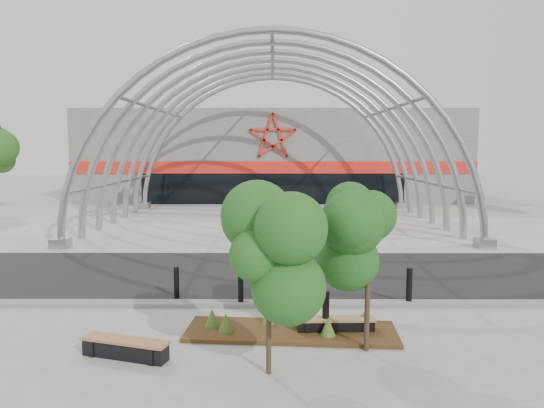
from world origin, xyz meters
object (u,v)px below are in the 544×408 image
object	(u,v)px
street_tree_0	(269,255)
bollard_2	(241,289)
street_tree_1	(369,241)
bench_0	(125,349)
bench_1	(335,326)

from	to	relation	value
street_tree_0	bollard_2	bearing A→B (deg)	101.31
street_tree_1	bollard_2	bearing A→B (deg)	134.09
bench_0	bollard_2	bearing A→B (deg)	57.19
street_tree_1	bench_1	xyz separation A→B (m)	(-0.60, 1.04, -2.42)
street_tree_0	bench_1	distance (m)	3.64
bench_1	street_tree_0	bearing A→B (deg)	-127.44
street_tree_0	bench_1	xyz separation A→B (m)	(1.69, 2.21, -2.35)
bollard_2	bench_0	bearing A→B (deg)	-122.81
street_tree_1	bench_0	bearing A→B (deg)	-175.78
street_tree_1	bench_0	size ratio (longest dim) A/B	1.72
bench_1	bollard_2	world-z (taller)	bollard_2
bench_1	bollard_2	size ratio (longest dim) A/B	1.94
street_tree_0	bollard_2	size ratio (longest dim) A/B	3.41
street_tree_0	bollard_2	world-z (taller)	street_tree_0
street_tree_1	bench_1	distance (m)	2.70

